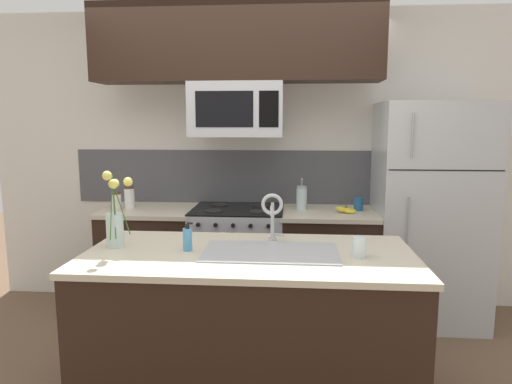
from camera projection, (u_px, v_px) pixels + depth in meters
The scene contains 20 objects.
ground_plane at pixel (223, 367), 3.08m from camera, with size 10.00×10.00×0.00m, color brown.
rear_partition at pixel (276, 160), 4.12m from camera, with size 5.20×0.10×2.60m, color silver.
splash_band at pixel (242, 177), 4.11m from camera, with size 3.03×0.01×0.48m, color #4C4C51.
back_counter_left at pixel (152, 260), 3.96m from camera, with size 0.79×0.65×0.91m.
back_counter_right at pixel (328, 264), 3.84m from camera, with size 0.79×0.65×0.91m.
stove_range at pixel (238, 261), 3.90m from camera, with size 0.76×0.64×0.93m.
microwave at pixel (237, 110), 3.68m from camera, with size 0.74×0.40×0.43m.
upper_cabinet_band at pixel (236, 43), 3.58m from camera, with size 2.28×0.34×0.60m, color black.
refrigerator at pixel (429, 214), 3.73m from camera, with size 0.85×0.74×1.79m.
storage_jar_tall at pixel (116, 201), 3.87m from camera, with size 0.08×0.08×0.14m.
storage_jar_medium at pixel (129, 197), 3.89m from camera, with size 0.08×0.08×0.19m.
banana_bunch at pixel (346, 210), 3.70m from camera, with size 0.19×0.15×0.08m.
french_press at pixel (302, 198), 3.83m from camera, with size 0.09×0.09×0.27m.
coffee_tin at pixel (358, 204), 3.79m from camera, with size 0.08×0.08×0.11m, color #1E5184.
island_counter at pixel (249, 328), 2.65m from camera, with size 1.87×0.90×0.91m.
kitchen_sink at pixel (270, 264), 2.58m from camera, with size 0.76×0.44×0.16m.
sink_faucet at pixel (272, 211), 2.76m from camera, with size 0.14×0.14×0.31m.
dish_soap_bottle at pixel (187, 239), 2.60m from camera, with size 0.06×0.05×0.16m.
drinking_glass at pixel (359, 247), 2.48m from camera, with size 0.08×0.08×0.11m.
flower_vase at pixel (115, 223), 2.66m from camera, with size 0.15×0.21×0.46m.
Camera 1 is at (0.45, -2.84, 1.64)m, focal length 32.00 mm.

